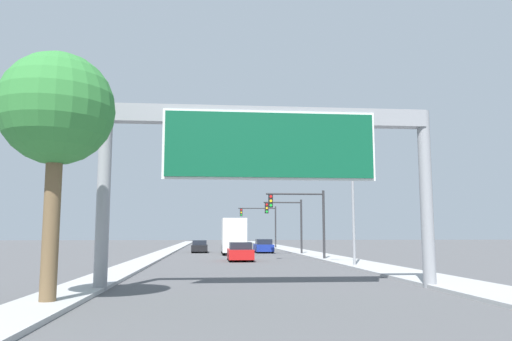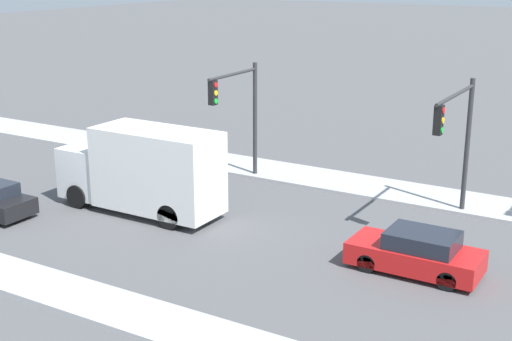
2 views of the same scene
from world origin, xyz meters
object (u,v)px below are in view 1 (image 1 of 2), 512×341
Objects in this scene: truck_box_primary at (233,236)px; traffic_light_near_intersection at (304,212)px; traffic_light_mid_block at (289,217)px; sign_gantry at (270,148)px; palm_tree_foreground at (57,111)px; traffic_light_far_intersection at (263,219)px; car_near_right at (264,246)px; car_near_left at (240,252)px; car_far_right at (200,247)px; street_lamp_right at (349,183)px.

traffic_light_near_intersection is at bearing -65.40° from truck_box_primary.
sign_gantry is at bearing -100.27° from traffic_light_mid_block.
truck_box_primary is 1.32× the size of traffic_light_mid_block.
traffic_light_near_intersection is 1.01× the size of traffic_light_mid_block.
traffic_light_far_intersection is at bearing 77.31° from palm_tree_foreground.
car_near_right is 6.46m from traffic_light_mid_block.
car_near_left is at bearing -90.00° from truck_box_primary.
car_near_left reaches higher than car_far_right.
traffic_light_mid_block is 18.20m from street_lamp_right.
traffic_light_far_intersection is at bearing 92.46° from street_lamp_right.
palm_tree_foreground is at bearing -110.44° from traffic_light_mid_block.
truck_box_primary is at bearing -130.23° from car_near_right.
palm_tree_foreground is (-12.62, -33.86, 2.25)m from traffic_light_mid_block.
truck_box_primary is 12.52m from traffic_light_near_intersection.
traffic_light_far_intersection is at bearing 84.26° from car_near_right.
traffic_light_far_intersection is at bearing 57.33° from car_far_right.
traffic_light_mid_block reaches higher than truck_box_primary.
car_far_right is 27.27m from street_lamp_right.
truck_box_primary is 0.93× the size of palm_tree_foreground.
traffic_light_near_intersection is (8.64, -16.79, 3.18)m from car_far_right.
traffic_light_mid_block is at bearing -12.71° from truck_box_primary.
palm_tree_foreground reaches higher than car_near_right.
traffic_light_far_intersection reaches higher than traffic_light_near_intersection.
street_lamp_right is (1.15, -18.09, 1.66)m from traffic_light_mid_block.
car_near_left is 12.04m from traffic_light_mid_block.
street_lamp_right is (3.11, -23.46, 4.67)m from car_near_right.
traffic_light_near_intersection reaches higher than car_far_right.
car_far_right is 0.76× the size of traffic_light_far_intersection.
street_lamp_right is at bearing -67.89° from car_far_right.
sign_gantry is 1.71× the size of palm_tree_foreground.
car_near_right reaches higher than car_far_right.
car_near_right is at bearing 84.37° from sign_gantry.
sign_gantry is 50.39m from traffic_light_far_intersection.
palm_tree_foreground is (-7.16, -3.74, 0.40)m from sign_gantry.
car_far_right is 0.57× the size of palm_tree_foreground.
car_near_right is 24.12m from street_lamp_right.
truck_box_primary is 1.30× the size of traffic_light_near_intersection.
palm_tree_foreground is at bearing -131.13° from street_lamp_right.
traffic_light_far_intersection is 0.75× the size of palm_tree_foreground.
car_near_left is at bearing -78.43° from car_far_right.
sign_gantry is 20.41m from car_near_left.
car_near_left is at bearing 130.30° from street_lamp_right.
car_far_right is 1.06× the size of car_near_right.
traffic_light_mid_block is (5.46, -1.23, 1.90)m from truck_box_primary.
car_near_left is 0.78× the size of traffic_light_near_intersection.
palm_tree_foreground is (-12.30, -23.86, 2.14)m from traffic_light_near_intersection.
palm_tree_foreground is at bearing -106.90° from car_near_left.
palm_tree_foreground is at bearing -95.14° from car_far_right.
traffic_light_near_intersection is 0.60× the size of street_lamp_right.
truck_box_primary is 5.91m from traffic_light_mid_block.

